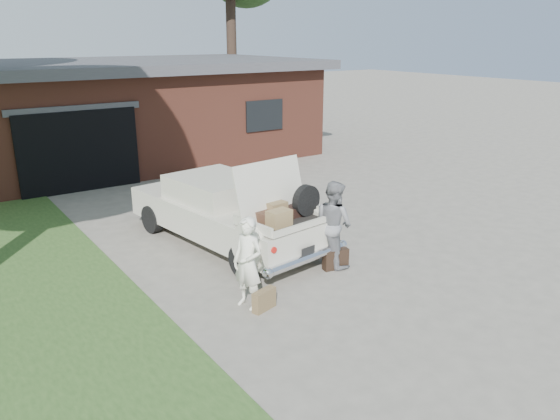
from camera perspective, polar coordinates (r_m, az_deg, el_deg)
ground at (r=9.76m, az=2.03°, el=-7.05°), size 90.00×90.00×0.00m
house at (r=19.74m, az=-16.12°, el=10.03°), size 12.80×7.80×3.30m
sedan at (r=11.14m, az=-5.58°, el=-0.08°), size 2.44×4.94×1.94m
woman_left at (r=8.48m, az=-3.39°, el=-5.56°), size 0.50×0.62×1.48m
woman_right at (r=10.05m, az=5.61°, el=-1.43°), size 0.68×0.84×1.61m
suitcase_left at (r=8.61m, az=-1.68°, el=-9.37°), size 0.45×0.25×0.33m
suitcase_right at (r=10.08m, az=5.84°, el=-5.13°), size 0.50×0.23×0.37m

